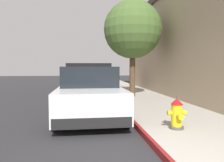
# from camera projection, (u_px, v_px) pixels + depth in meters

# --- Properties ---
(ground_plane) EXTENTS (32.33, 60.00, 0.20)m
(ground_plane) POSITION_uv_depth(u_px,v_px,m) (23.00, 97.00, 11.90)
(ground_plane) COLOR #2B2B2D
(sidewalk_pavement) EXTENTS (2.75, 60.00, 0.14)m
(sidewalk_pavement) POSITION_uv_depth(u_px,v_px,m) (130.00, 93.00, 12.69)
(sidewalk_pavement) COLOR #ADA89E
(sidewalk_pavement) RESTS_ON ground
(curb_painted_edge) EXTENTS (0.08, 60.00, 0.14)m
(curb_painted_edge) POSITION_uv_depth(u_px,v_px,m) (106.00, 93.00, 12.51)
(curb_painted_edge) COLOR maroon
(curb_painted_edge) RESTS_ON ground
(police_cruiser) EXTENTS (1.94, 4.84, 1.68)m
(police_cruiser) POSITION_uv_depth(u_px,v_px,m) (89.00, 92.00, 7.12)
(police_cruiser) COLOR white
(police_cruiser) RESTS_ON ground
(parked_car_silver_ahead) EXTENTS (1.94, 4.84, 1.56)m
(parked_car_silver_ahead) POSITION_uv_depth(u_px,v_px,m) (87.00, 79.00, 15.21)
(parked_car_silver_ahead) COLOR maroon
(parked_car_silver_ahead) RESTS_ON ground
(fire_hydrant) EXTENTS (0.44, 0.40, 0.76)m
(fire_hydrant) POSITION_uv_depth(u_px,v_px,m) (177.00, 114.00, 4.94)
(fire_hydrant) COLOR #4C4C51
(fire_hydrant) RESTS_ON sidewalk_pavement
(street_tree) EXTENTS (2.79, 2.79, 4.63)m
(street_tree) POSITION_uv_depth(u_px,v_px,m) (133.00, 30.00, 10.46)
(street_tree) COLOR brown
(street_tree) RESTS_ON sidewalk_pavement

